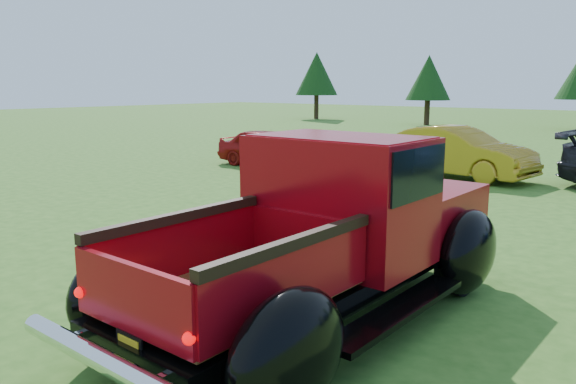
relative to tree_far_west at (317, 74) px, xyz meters
The scene contains 6 objects.
ground 37.37m from the tree_far_west, 53.75° to the right, with size 120.00×120.00×0.00m, color #2F5D1A.
tree_far_west is the anchor object (origin of this frame).
tree_west 10.06m from the tree_far_west, ahead, with size 2.94×2.94×4.60m.
pickup_truck 38.83m from the tree_far_west, 52.83° to the right, with size 2.62×5.53×2.04m.
show_car_red 27.07m from the tree_far_west, 56.50° to the right, with size 1.44×3.59×1.22m, color #9C100E.
show_car_yellow 29.29m from the tree_far_west, 45.32° to the right, with size 1.54×4.40×1.45m, color #B08217.
Camera 1 is at (4.99, -6.14, 2.59)m, focal length 35.00 mm.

